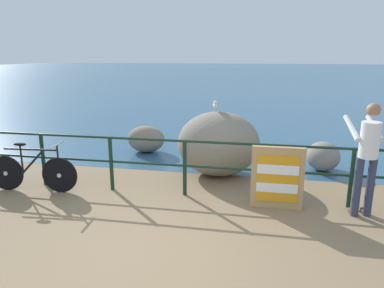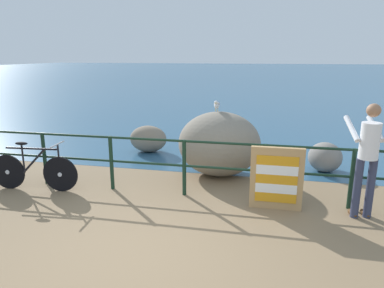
{
  "view_description": "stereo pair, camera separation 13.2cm",
  "coord_description": "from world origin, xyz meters",
  "px_view_note": "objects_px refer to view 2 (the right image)",
  "views": [
    {
      "loc": [
        1.25,
        -3.78,
        2.47
      ],
      "look_at": [
        0.06,
        2.43,
        0.85
      ],
      "focal_mm": 32.97,
      "sensor_mm": 36.0,
      "label": 1
    },
    {
      "loc": [
        1.38,
        -3.76,
        2.47
      ],
      "look_at": [
        0.06,
        2.43,
        0.85
      ],
      "focal_mm": 32.97,
      "sensor_mm": 36.0,
      "label": 2
    }
  ],
  "objects_px": {
    "person_at_railing": "(367,156)",
    "breakwater_boulder_left": "(148,139)",
    "bicycle": "(34,170)",
    "seagull": "(217,105)",
    "breakwater_boulder_main": "(219,144)",
    "breakwater_boulder_right": "(325,157)",
    "folded_deckchair_stack": "(276,179)"
  },
  "relations": [
    {
      "from": "person_at_railing",
      "to": "breakwater_boulder_left",
      "type": "bearing_deg",
      "value": 45.1
    },
    {
      "from": "bicycle",
      "to": "seagull",
      "type": "height_order",
      "value": "seagull"
    },
    {
      "from": "breakwater_boulder_main",
      "to": "breakwater_boulder_left",
      "type": "relative_size",
      "value": 1.77
    },
    {
      "from": "breakwater_boulder_right",
      "to": "breakwater_boulder_main",
      "type": "bearing_deg",
      "value": -162.34
    },
    {
      "from": "folded_deckchair_stack",
      "to": "breakwater_boulder_main",
      "type": "xyz_separation_m",
      "value": [
        -1.14,
        1.49,
        0.15
      ]
    },
    {
      "from": "bicycle",
      "to": "breakwater_boulder_left",
      "type": "height_order",
      "value": "bicycle"
    },
    {
      "from": "person_at_railing",
      "to": "breakwater_boulder_right",
      "type": "distance_m",
      "value": 2.33
    },
    {
      "from": "folded_deckchair_stack",
      "to": "breakwater_boulder_left",
      "type": "bearing_deg",
      "value": 137.71
    },
    {
      "from": "person_at_railing",
      "to": "breakwater_boulder_left",
      "type": "xyz_separation_m",
      "value": [
        -4.47,
        2.91,
        -0.65
      ]
    },
    {
      "from": "person_at_railing",
      "to": "breakwater_boulder_main",
      "type": "height_order",
      "value": "person_at_railing"
    },
    {
      "from": "bicycle",
      "to": "breakwater_boulder_main",
      "type": "bearing_deg",
      "value": 21.62
    },
    {
      "from": "person_at_railing",
      "to": "seagull",
      "type": "height_order",
      "value": "person_at_railing"
    },
    {
      "from": "breakwater_boulder_left",
      "to": "breakwater_boulder_right",
      "type": "height_order",
      "value": "breakwater_boulder_left"
    },
    {
      "from": "seagull",
      "to": "folded_deckchair_stack",
      "type": "bearing_deg",
      "value": 37.46
    },
    {
      "from": "breakwater_boulder_left",
      "to": "breakwater_boulder_main",
      "type": "bearing_deg",
      "value": -34.51
    },
    {
      "from": "bicycle",
      "to": "breakwater_boulder_right",
      "type": "height_order",
      "value": "bicycle"
    },
    {
      "from": "breakwater_boulder_left",
      "to": "breakwater_boulder_right",
      "type": "relative_size",
      "value": 1.19
    },
    {
      "from": "folded_deckchair_stack",
      "to": "seagull",
      "type": "bearing_deg",
      "value": 128.08
    },
    {
      "from": "folded_deckchair_stack",
      "to": "breakwater_boulder_left",
      "type": "distance_m",
      "value": 4.29
    },
    {
      "from": "folded_deckchair_stack",
      "to": "seagull",
      "type": "relative_size",
      "value": 3.1
    },
    {
      "from": "bicycle",
      "to": "breakwater_boulder_right",
      "type": "distance_m",
      "value": 5.9
    },
    {
      "from": "breakwater_boulder_main",
      "to": "breakwater_boulder_left",
      "type": "height_order",
      "value": "breakwater_boulder_main"
    },
    {
      "from": "bicycle",
      "to": "breakwater_boulder_right",
      "type": "xyz_separation_m",
      "value": [
        5.44,
        2.29,
        -0.07
      ]
    },
    {
      "from": "breakwater_boulder_right",
      "to": "seagull",
      "type": "bearing_deg",
      "value": -164.25
    },
    {
      "from": "breakwater_boulder_right",
      "to": "seagull",
      "type": "xyz_separation_m",
      "value": [
        -2.28,
        -0.64,
        1.16
      ]
    },
    {
      "from": "breakwater_boulder_left",
      "to": "seagull",
      "type": "relative_size",
      "value": 2.86
    },
    {
      "from": "breakwater_boulder_main",
      "to": "seagull",
      "type": "bearing_deg",
      "value": 141.33
    },
    {
      "from": "folded_deckchair_stack",
      "to": "breakwater_boulder_left",
      "type": "relative_size",
      "value": 1.08
    },
    {
      "from": "bicycle",
      "to": "folded_deckchair_stack",
      "type": "distance_m",
      "value": 4.37
    },
    {
      "from": "breakwater_boulder_left",
      "to": "seagull",
      "type": "bearing_deg",
      "value": -34.35
    },
    {
      "from": "person_at_railing",
      "to": "breakwater_boulder_left",
      "type": "distance_m",
      "value": 5.38
    },
    {
      "from": "folded_deckchair_stack",
      "to": "breakwater_boulder_right",
      "type": "distance_m",
      "value": 2.45
    }
  ]
}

